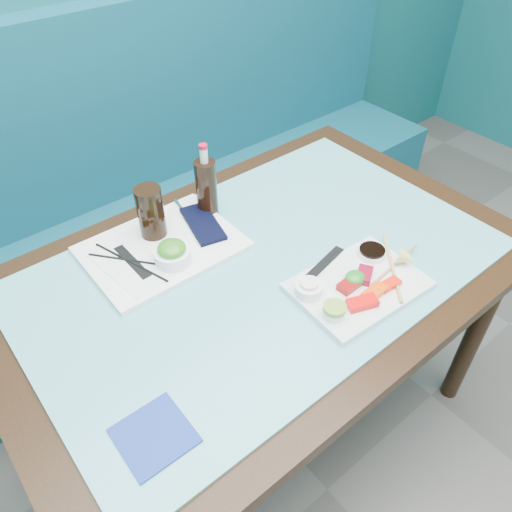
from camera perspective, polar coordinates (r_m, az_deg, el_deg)
booth_bench at (r=2.12m, az=-14.02°, el=3.45°), size 3.00×0.56×1.17m
dining_table at (r=1.38m, az=0.77°, el=-3.76°), size 1.40×0.90×0.75m
glass_top at (r=1.32m, az=0.80°, el=-1.11°), size 1.22×0.76×0.01m
sashimi_plate at (r=1.27m, az=11.59°, el=-3.34°), size 0.33×0.25×0.02m
salmon_left at (r=1.21m, az=12.04°, el=-5.27°), size 0.08×0.06×0.02m
salmon_mid at (r=1.24m, az=13.39°, el=-4.06°), size 0.07×0.04×0.02m
salmon_right at (r=1.27m, az=15.01°, el=-3.16°), size 0.06×0.03×0.01m
tuna_left at (r=1.24m, az=10.61°, el=-3.28°), size 0.06×0.04×0.02m
tuna_right at (r=1.28m, az=12.28°, el=-2.14°), size 0.07×0.06×0.02m
seaweed_garnish at (r=1.26m, az=11.24°, el=-2.47°), size 0.07×0.06×0.03m
ramekin_wasabi at (r=1.17m, az=8.89°, el=-6.41°), size 0.07×0.07×0.02m
wasabi_fill at (r=1.16m, az=8.98°, el=-5.87°), size 0.07×0.07×0.01m
ramekin_ginger at (r=1.21m, az=6.03°, el=-3.77°), size 0.09×0.09×0.03m
ginger_fill at (r=1.20m, az=6.09°, el=-3.14°), size 0.06×0.06×0.01m
soy_dish at (r=1.35m, az=13.08°, el=0.34°), size 0.08×0.08×0.01m
soy_fill at (r=1.34m, az=13.15°, el=0.67°), size 0.08×0.08×0.01m
lemon_wedge at (r=1.33m, az=16.88°, el=-0.20°), size 0.06×0.05×0.05m
chopstick_sleeve at (r=1.30m, az=7.81°, el=-0.80°), size 0.15×0.05×0.00m
wooden_chopstick_a at (r=1.32m, az=15.30°, el=-1.12°), size 0.17×0.20×0.01m
wooden_chopstick_b at (r=1.33m, az=15.57°, el=-0.95°), size 0.21×0.03×0.01m
serving_tray at (r=1.38m, az=-10.68°, el=0.97°), size 0.40×0.30×0.02m
paper_placemat at (r=1.37m, az=-10.72°, el=1.24°), size 0.36×0.27×0.00m
seaweed_bowl at (r=1.30m, az=-9.50°, el=-0.00°), size 0.12×0.12×0.04m
seaweed_salad at (r=1.29m, az=-9.62°, el=0.85°), size 0.09×0.09×0.04m
cola_glass at (r=1.37m, az=-11.94°, el=4.90°), size 0.09×0.09×0.15m
navy_pouch at (r=1.42m, az=-6.10°, el=3.69°), size 0.12×0.19×0.01m
fork at (r=1.49m, az=-8.59°, el=5.47°), size 0.03×0.09×0.01m
black_chopstick_a at (r=1.33m, az=-14.13°, el=-0.68°), size 0.08×0.24×0.01m
black_chopstick_b at (r=1.33m, az=-13.83°, el=-0.53°), size 0.16×0.20×0.01m
tray_sleeve at (r=1.33m, az=-13.97°, el=-0.64°), size 0.03×0.15×0.00m
cola_bottle_body at (r=1.44m, az=-5.69°, el=7.66°), size 0.06×0.06×0.17m
cola_bottle_neck at (r=1.38m, az=-5.99°, el=11.39°), size 0.03×0.03×0.04m
cola_bottle_cap at (r=1.37m, az=-6.07°, el=12.35°), size 0.02×0.02×0.01m
blue_napkin at (r=1.03m, az=-11.55°, el=-19.44°), size 0.14×0.14×0.01m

